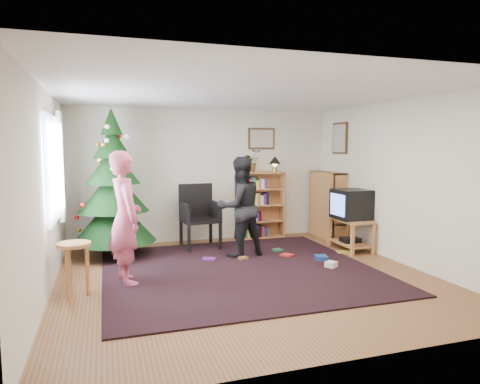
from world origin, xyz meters
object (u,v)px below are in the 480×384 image
object	(u,v)px
picture_right	(340,138)
tv_stand	(350,232)
picture_back	(261,139)
armchair	(199,213)
crt_tv	(351,204)
person_by_chair	(240,207)
stool	(74,255)
bookshelf_back	(260,204)
table_lamp	(275,161)
bookshelf_right	(327,204)
christmas_tree	(114,196)
person_standing	(125,218)
potted_plant	(251,161)

from	to	relation	value
picture_right	tv_stand	bearing A→B (deg)	-106.70
picture_back	armchair	xyz separation A→B (m)	(-1.39, -0.54, -1.34)
crt_tv	person_by_chair	bearing A→B (deg)	175.46
stool	bookshelf_back	bearing A→B (deg)	36.97
picture_right	table_lamp	distance (m)	1.32
picture_back	crt_tv	world-z (taller)	picture_back
picture_right	bookshelf_right	size ratio (longest dim) A/B	0.46
bookshelf_back	crt_tv	distance (m)	1.84
christmas_tree	bookshelf_back	size ratio (longest dim) A/B	1.85
armchair	stool	bearing A→B (deg)	-137.29
bookshelf_right	armchair	distance (m)	2.58
picture_back	person_standing	bearing A→B (deg)	-140.30
crt_tv	potted_plant	bearing A→B (deg)	132.81
christmas_tree	stool	bearing A→B (deg)	-105.69
potted_plant	armchair	bearing A→B (deg)	-160.08
person_by_chair	table_lamp	bearing A→B (deg)	-142.67
armchair	stool	world-z (taller)	armchair
christmas_tree	table_lamp	bearing A→B (deg)	12.32
picture_right	stool	distance (m)	5.24
crt_tv	table_lamp	size ratio (longest dim) A/B	1.89
christmas_tree	person_standing	world-z (taller)	christmas_tree
tv_stand	armchair	distance (m)	2.69
picture_back	crt_tv	size ratio (longest dim) A/B	0.94
armchair	table_lamp	world-z (taller)	table_lamp
stool	potted_plant	bearing A→B (deg)	38.72
bookshelf_right	potted_plant	bearing A→B (deg)	74.33
picture_right	person_standing	distance (m)	4.48
person_by_chair	potted_plant	size ratio (longest dim) A/B	3.79
bookshelf_right	stool	size ratio (longest dim) A/B	1.99
potted_plant	table_lamp	world-z (taller)	potted_plant
armchair	person_standing	xyz separation A→B (m)	(-1.34, -1.73, 0.26)
picture_right	bookshelf_back	size ratio (longest dim) A/B	0.46
bookshelf_right	christmas_tree	bearing A→B (deg)	93.74
picture_right	armchair	size ratio (longest dim) A/B	0.53
tv_stand	person_standing	size ratio (longest dim) A/B	0.47
stool	person_standing	size ratio (longest dim) A/B	0.38
christmas_tree	bookshelf_right	xyz separation A→B (m)	(4.03, 0.26, -0.34)
christmas_tree	bookshelf_right	distance (m)	4.06
picture_back	stool	bearing A→B (deg)	-142.11
potted_plant	table_lamp	xyz separation A→B (m)	(0.50, 0.00, -0.01)
picture_right	stool	xyz separation A→B (m)	(-4.68, -1.88, -1.44)
crt_tv	bookshelf_right	bearing A→B (deg)	83.21
bookshelf_back	table_lamp	distance (m)	0.90
tv_stand	person_standing	distance (m)	3.91
crt_tv	armchair	world-z (taller)	armchair
christmas_tree	bookshelf_right	size ratio (longest dim) A/B	1.85
bookshelf_right	armchair	bearing A→B (deg)	89.99
bookshelf_back	potted_plant	xyz separation A→B (m)	(-0.20, 0.00, 0.85)
bookshelf_back	potted_plant	size ratio (longest dim) A/B	3.02
picture_back	christmas_tree	size ratio (longest dim) A/B	0.23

